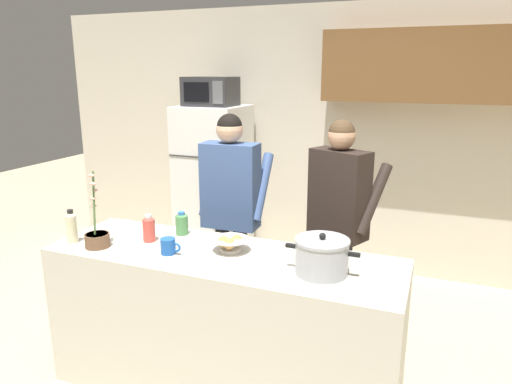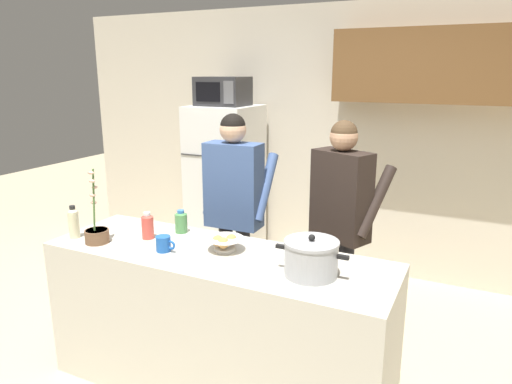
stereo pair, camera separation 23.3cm
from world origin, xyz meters
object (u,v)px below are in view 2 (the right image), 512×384
object	(u,v)px
bread_bowl	(225,243)
potted_orchid	(97,232)
person_near_pot	(234,196)
bottle_near_edge	(74,222)
refrigerator	(225,186)
coffee_mug	(164,244)
bottle_far_corner	(148,226)
person_by_sink	(341,208)
bottle_mid_counter	(181,221)
microwave	(223,91)
cooking_pot	(311,258)

from	to	relation	value
bread_bowl	potted_orchid	distance (m)	0.83
person_near_pot	bottle_near_edge	bearing A→B (deg)	-125.51
person_near_pot	refrigerator	bearing A→B (deg)	122.77
person_near_pot	bottle_near_edge	xyz separation A→B (m)	(-0.67, -0.94, -0.03)
coffee_mug	bread_bowl	bearing A→B (deg)	27.11
refrigerator	bottle_far_corner	bearing A→B (deg)	-75.86
person_by_sink	bread_bowl	size ratio (longest dim) A/B	7.03
bottle_mid_counter	bread_bowl	bearing A→B (deg)	-20.63
bottle_near_edge	bottle_mid_counter	bearing A→B (deg)	34.53
microwave	bottle_near_edge	xyz separation A→B (m)	(0.02, -2.00, -0.76)
bread_bowl	bottle_mid_counter	world-z (taller)	bottle_mid_counter
person_near_pot	potted_orchid	xyz separation A→B (m)	(-0.48, -0.95, -0.06)
potted_orchid	person_by_sink	bearing A→B (deg)	39.76
bread_bowl	bottle_near_edge	size ratio (longest dim) A/B	1.08
refrigerator	coffee_mug	bearing A→B (deg)	-70.65
bottle_far_corner	microwave	bearing A→B (deg)	104.31
microwave	bottle_mid_counter	size ratio (longest dim) A/B	3.07
bottle_mid_counter	person_by_sink	bearing A→B (deg)	36.31
person_by_sink	potted_orchid	size ratio (longest dim) A/B	3.48
coffee_mug	person_near_pot	bearing A→B (deg)	89.70
refrigerator	bread_bowl	world-z (taller)	refrigerator
bottle_mid_counter	bottle_far_corner	size ratio (longest dim) A/B	0.88
refrigerator	microwave	xyz separation A→B (m)	(0.00, -0.02, 0.96)
coffee_mug	bottle_far_corner	world-z (taller)	bottle_far_corner
refrigerator	bread_bowl	size ratio (longest dim) A/B	6.97
bottle_mid_counter	refrigerator	bearing A→B (deg)	109.78
refrigerator	bread_bowl	xyz separation A→B (m)	(1.02, -1.79, 0.15)
cooking_pot	potted_orchid	bearing A→B (deg)	-174.66
cooking_pot	bread_bowl	distance (m)	0.60
person_by_sink	cooking_pot	size ratio (longest dim) A/B	4.09
cooking_pot	bottle_mid_counter	size ratio (longest dim) A/B	2.59
coffee_mug	potted_orchid	world-z (taller)	potted_orchid
coffee_mug	bottle_mid_counter	distance (m)	0.35
microwave	person_by_sink	distance (m)	1.92
microwave	person_near_pot	size ratio (longest dim) A/B	0.29
coffee_mug	bottle_near_edge	distance (m)	0.67
microwave	bottle_near_edge	bearing A→B (deg)	-89.46
person_by_sink	bread_bowl	distance (m)	0.96
person_by_sink	bottle_near_edge	size ratio (longest dim) A/B	7.62
person_near_pot	bottle_mid_counter	world-z (taller)	person_near_pot
person_by_sink	bottle_mid_counter	size ratio (longest dim) A/B	10.61
bottle_far_corner	potted_orchid	size ratio (longest dim) A/B	0.37
person_near_pot	coffee_mug	world-z (taller)	person_near_pot
cooking_pot	bottle_far_corner	world-z (taller)	cooking_pot
refrigerator	person_near_pot	world-z (taller)	person_near_pot
cooking_pot	bottle_far_corner	size ratio (longest dim) A/B	2.28
bottle_near_edge	potted_orchid	distance (m)	0.20
bread_bowl	bottle_far_corner	world-z (taller)	bottle_far_corner
cooking_pot	bottle_near_edge	xyz separation A→B (m)	(-1.58, -0.12, 0.01)
cooking_pot	potted_orchid	distance (m)	1.39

